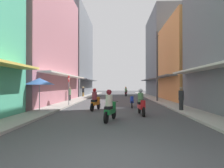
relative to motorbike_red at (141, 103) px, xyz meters
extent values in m
plane|color=#424244|center=(-1.50, 9.15, -0.70)|extent=(88.44, 88.44, 0.00)
cube|color=#9E9991|center=(-6.35, 9.15, -0.64)|extent=(1.71, 48.20, 0.12)
cube|color=#ADA89E|center=(3.35, 9.15, -0.64)|extent=(1.71, 48.20, 0.12)
cube|color=#B7727F|center=(-10.21, 7.98, 5.69)|extent=(6.00, 13.80, 12.79)
cube|color=silver|center=(-6.71, 7.98, 2.10)|extent=(1.10, 12.42, 0.12)
cube|color=slate|center=(-10.21, 22.48, 6.85)|extent=(6.00, 13.70, 15.12)
cube|color=slate|center=(-6.71, 22.48, 2.10)|extent=(1.10, 12.33, 0.12)
cube|color=silver|center=(3.71, -1.41, 2.10)|extent=(1.10, 11.77, 0.12)
cube|color=#D88C4C|center=(7.21, 10.95, 3.94)|extent=(6.00, 9.90, 9.28)
cube|color=slate|center=(3.71, 10.95, 2.10)|extent=(1.10, 8.91, 0.12)
cube|color=slate|center=(7.21, 21.95, 6.47)|extent=(6.00, 11.34, 14.35)
cube|color=slate|center=(3.71, 21.95, 2.10)|extent=(1.10, 10.20, 0.12)
cylinder|color=black|center=(0.06, -0.65, -0.42)|extent=(0.13, 0.56, 0.56)
cylinder|color=black|center=(-0.05, 0.59, -0.42)|extent=(0.13, 0.56, 0.56)
cube|color=red|center=(0.00, 0.02, -0.20)|extent=(0.36, 1.02, 0.24)
cube|color=black|center=(-0.02, 0.22, 0.00)|extent=(0.33, 0.58, 0.14)
cylinder|color=red|center=(0.04, -0.53, 0.00)|extent=(0.28, 0.28, 0.45)
cylinder|color=black|center=(0.04, -0.53, 0.25)|extent=(0.55, 0.08, 0.03)
cylinder|color=#598C59|center=(-0.01, 0.17, 0.35)|extent=(0.34, 0.34, 0.55)
sphere|color=#B2B2B7|center=(-0.01, 0.17, 0.75)|extent=(0.26, 0.26, 0.26)
cylinder|color=black|center=(-0.07, 20.28, -0.42)|extent=(0.18, 0.57, 0.56)
cylinder|color=black|center=(-0.31, 19.05, -0.42)|extent=(0.18, 0.57, 0.56)
cube|color=maroon|center=(-0.20, 19.61, -0.20)|extent=(0.46, 1.03, 0.24)
cube|color=black|center=(-0.24, 19.42, 0.00)|extent=(0.38, 0.60, 0.14)
cylinder|color=maroon|center=(-0.10, 20.15, 0.00)|extent=(0.28, 0.28, 0.45)
cylinder|color=black|center=(-0.10, 20.15, 0.25)|extent=(0.55, 0.13, 0.03)
cylinder|color=#598C59|center=(-0.23, 19.47, 0.35)|extent=(0.34, 0.34, 0.55)
sphere|color=orange|center=(-0.23, 19.47, 0.75)|extent=(0.26, 0.26, 0.26)
cylinder|color=black|center=(-2.87, 2.63, -0.42)|extent=(0.22, 0.56, 0.56)
cylinder|color=black|center=(-3.18, 1.42, -0.42)|extent=(0.22, 0.56, 0.56)
cube|color=orange|center=(-3.04, 1.97, -0.20)|extent=(0.52, 1.04, 0.24)
cube|color=black|center=(-3.09, 1.78, 0.00)|extent=(0.41, 0.61, 0.14)
cylinder|color=orange|center=(-2.90, 2.51, 0.00)|extent=(0.28, 0.28, 0.45)
cylinder|color=black|center=(-2.90, 2.51, 0.25)|extent=(0.54, 0.17, 0.03)
cylinder|color=#99333F|center=(-3.07, 1.83, 0.35)|extent=(0.34, 0.34, 0.55)
sphere|color=red|center=(-3.07, 1.83, 0.75)|extent=(0.26, 0.26, 0.26)
cylinder|color=black|center=(-0.33, 3.28, -0.42)|extent=(0.11, 0.56, 0.56)
cylinder|color=black|center=(-0.25, 4.53, -0.42)|extent=(0.11, 0.56, 0.56)
cube|color=#1E38B7|center=(-0.29, 3.95, -0.20)|extent=(0.34, 1.02, 0.24)
cube|color=black|center=(-0.27, 4.15, 0.00)|extent=(0.31, 0.58, 0.14)
cylinder|color=#1E38B7|center=(-0.32, 3.40, 0.00)|extent=(0.28, 0.28, 0.45)
cylinder|color=black|center=(-0.32, 3.40, 0.25)|extent=(0.55, 0.06, 0.03)
cylinder|color=black|center=(-1.61, -1.39, -0.42)|extent=(0.22, 0.56, 0.56)
cylinder|color=black|center=(-1.93, -2.60, -0.42)|extent=(0.22, 0.56, 0.56)
cube|color=#197233|center=(-1.78, -2.04, -0.20)|extent=(0.53, 1.04, 0.24)
cube|color=black|center=(-1.83, -2.24, 0.00)|extent=(0.42, 0.61, 0.14)
cylinder|color=#197233|center=(-1.64, -1.51, 0.00)|extent=(0.28, 0.28, 0.45)
cylinder|color=black|center=(-1.64, -1.51, 0.25)|extent=(0.54, 0.17, 0.03)
cylinder|color=beige|center=(-1.82, -2.19, 0.35)|extent=(0.34, 0.34, 0.55)
sphere|color=maroon|center=(-1.82, -2.19, 0.75)|extent=(0.26, 0.26, 0.26)
cylinder|color=#BF8C3F|center=(-6.86, 16.90, -0.35)|extent=(0.28, 0.28, 0.72)
cylinder|color=#262628|center=(-6.86, 16.90, 0.31)|extent=(0.34, 0.34, 0.61)
sphere|color=#9E7256|center=(-6.86, 16.90, 0.76)|extent=(0.22, 0.22, 0.22)
cone|color=#D1B77A|center=(-6.86, 16.90, 0.86)|extent=(0.44, 0.44, 0.16)
cylinder|color=#262628|center=(-6.84, 9.08, -0.33)|extent=(0.28, 0.28, 0.74)
cylinder|color=#598C59|center=(-6.84, 9.08, 0.35)|extent=(0.34, 0.34, 0.63)
sphere|color=#9E7256|center=(-6.84, 9.08, 0.81)|extent=(0.22, 0.22, 0.22)
cylinder|color=#262628|center=(2.88, 1.52, -0.32)|extent=(0.28, 0.28, 0.78)
cylinder|color=#262628|center=(2.88, 1.52, 0.40)|extent=(0.34, 0.34, 0.66)
sphere|color=#9E7256|center=(2.88, 1.52, 0.87)|extent=(0.22, 0.22, 0.22)
cylinder|color=#99999E|center=(-6.72, 1.09, 0.35)|extent=(0.05, 0.05, 2.11)
cone|color=#335999|center=(-6.72, 1.09, 1.35)|extent=(2.00, 2.00, 0.45)
cylinder|color=#4C4C4F|center=(2.75, 8.76, 3.09)|extent=(0.20, 0.20, 7.59)
cylinder|color=#3F382D|center=(2.75, 8.76, 6.29)|extent=(0.08, 1.20, 0.08)
cylinder|color=gray|center=(-5.64, 4.48, 0.60)|extent=(0.07, 0.07, 2.60)
cylinder|color=red|center=(-5.64, 4.48, 1.65)|extent=(0.02, 0.60, 0.60)
cube|color=white|center=(-5.64, 4.48, 1.65)|extent=(0.03, 0.40, 0.10)
camera|label=1|loc=(-1.32, -11.14, 1.07)|focal=29.51mm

